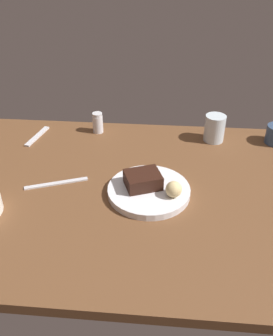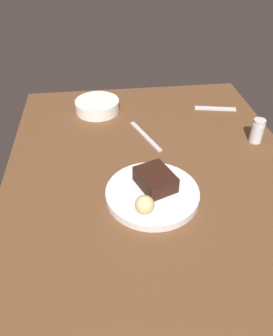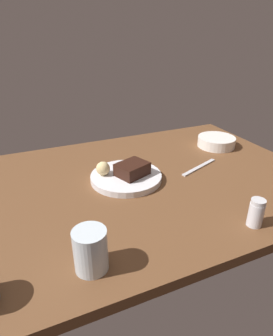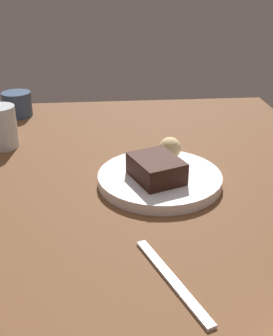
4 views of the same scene
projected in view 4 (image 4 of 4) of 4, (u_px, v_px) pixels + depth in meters
The scene contains 7 objects.
dining_table at pixel (151, 203), 79.54cm from camera, with size 120.00×84.00×3.00cm, color brown.
dessert_plate at pixel (160, 179), 83.02cm from camera, with size 24.04×24.04×2.06cm, color silver.
chocolate_cake_slice at pixel (156, 169), 79.91cm from camera, with size 10.00×7.98×4.22cm, color black.
bread_roll at pixel (170, 148), 88.11cm from camera, with size 4.62×4.62×4.62cm, color #DBC184.
water_glass at pixel (1, 127), 97.99cm from camera, with size 7.33×7.33×9.72cm, color silver.
coffee_cup at pixel (17, 104), 118.65cm from camera, with size 7.94×7.94×6.65cm, color #334766.
butter_knife at pixel (173, 280), 57.90cm from camera, with size 19.00×1.40×0.50cm, color silver.
Camera 4 is at (68.14, -8.88, 42.18)cm, focal length 45.73 mm.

